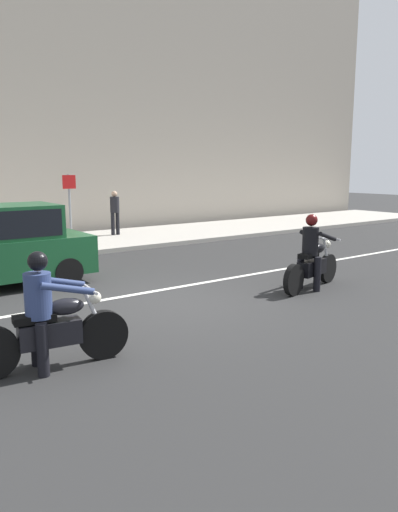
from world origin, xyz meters
The scene contains 8 objects.
ground_plane centered at (0.00, 0.00, 0.00)m, with size 80.00×80.00×0.00m, color #282828.
sidewalk_slab centered at (0.00, 8.00, 0.07)m, with size 40.00×4.40×0.14m, color #A8A399.
lane_marking_stripe centered at (0.58, 0.90, 0.00)m, with size 18.00×0.14×0.01m, color silver.
motorcycle_with_rider_black_leather centered at (3.14, -0.93, 0.66)m, with size 2.18×0.80×1.63m.
motorcycle_with_rider_denim_blue centered at (-2.94, -1.79, 0.64)m, with size 2.10×0.72×1.56m.
parked_hatchback_forest_green centered at (-2.14, 3.22, 0.93)m, with size 3.67×1.76×1.80m.
street_sign_post centered at (1.19, 7.65, 1.52)m, with size 0.44×0.08×2.26m.
pedestrian_bystander centered at (3.30, 8.60, 1.08)m, with size 0.34×0.34×1.62m.
Camera 1 is at (-4.98, -7.80, 2.58)m, focal length 34.37 mm.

